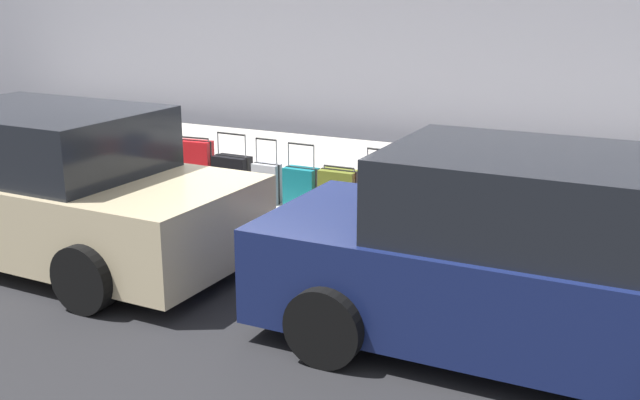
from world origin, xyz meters
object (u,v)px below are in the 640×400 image
(suitcase_silver_0, at_px, (559,211))
(fire_hydrant, at_px, (114,152))
(suitcase_red_9, at_px, (196,167))
(bollard_post, at_px, (68,147))
(suitcase_teal_6, at_px, (301,187))
(suitcase_olive_5, at_px, (339,192))
(parked_car_navy_0, at_px, (529,262))
(parked_car_beige_1, at_px, (45,188))
(suitcase_black_1, at_px, (506,213))
(suitcase_black_8, at_px, (233,177))
(suitcase_navy_3, at_px, (426,196))
(suitcase_silver_7, at_px, (267,183))
(suitcase_navy_10, at_px, (162,167))
(suitcase_maroon_4, at_px, (383,195))
(suitcase_red_2, at_px, (463,205))

(suitcase_silver_0, height_order, fire_hydrant, suitcase_silver_0)
(suitcase_red_9, relative_size, bollard_post, 0.83)
(suitcase_teal_6, bearing_deg, suitcase_olive_5, 175.45)
(suitcase_teal_6, height_order, bollard_post, bollard_post)
(parked_car_navy_0, bearing_deg, suitcase_teal_6, -36.61)
(bollard_post, distance_m, parked_car_beige_1, 2.96)
(suitcase_black_1, relative_size, suitcase_black_8, 0.67)
(parked_car_navy_0, height_order, parked_car_beige_1, parked_car_navy_0)
(suitcase_black_8, bearing_deg, suitcase_navy_3, -179.02)
(suitcase_silver_7, relative_size, parked_car_navy_0, 0.20)
(suitcase_silver_7, relative_size, suitcase_navy_10, 1.00)
(suitcase_red_9, relative_size, parked_car_beige_1, 0.16)
(bollard_post, distance_m, parked_car_navy_0, 7.36)
(suitcase_black_1, distance_m, bollard_post, 6.28)
(suitcase_olive_5, relative_size, suitcase_navy_10, 0.71)
(suitcase_red_9, distance_m, bollard_post, 2.11)
(suitcase_olive_5, height_order, suitcase_navy_10, suitcase_navy_10)
(suitcase_maroon_4, bearing_deg, parked_car_navy_0, 131.99)
(suitcase_black_1, xyz_separation_m, suitcase_olive_5, (2.04, 0.03, 0.01))
(suitcase_olive_5, xyz_separation_m, parked_car_navy_0, (-2.76, 2.41, 0.35))
(suitcase_maroon_4, relative_size, fire_hydrant, 1.05)
(suitcase_navy_3, height_order, suitcase_black_8, suitcase_black_8)
(bollard_post, bearing_deg, parked_car_navy_0, 162.00)
(suitcase_silver_0, xyz_separation_m, suitcase_red_2, (1.07, -0.09, -0.09))
(suitcase_silver_0, bearing_deg, bollard_post, 1.00)
(suitcase_navy_3, xyz_separation_m, suitcase_silver_7, (2.12, 0.05, -0.07))
(suitcase_navy_10, xyz_separation_m, parked_car_navy_0, (-5.47, 2.45, 0.32))
(suitcase_black_1, bearing_deg, parked_car_navy_0, 106.32)
(suitcase_red_2, height_order, fire_hydrant, suitcase_red_2)
(suitcase_navy_10, bearing_deg, fire_hydrant, 1.77)
(suitcase_red_2, bearing_deg, suitcase_silver_0, 175.09)
(suitcase_teal_6, height_order, suitcase_red_9, suitcase_teal_6)
(suitcase_teal_6, distance_m, suitcase_red_9, 1.60)
(suitcase_olive_5, xyz_separation_m, suitcase_red_9, (2.13, -0.04, 0.08))
(suitcase_silver_0, bearing_deg, fire_hydrant, -0.28)
(suitcase_navy_3, relative_size, parked_car_beige_1, 0.15)
(suitcase_maroon_4, relative_size, suitcase_silver_7, 1.02)
(suitcase_teal_6, height_order, parked_car_beige_1, parked_car_beige_1)
(suitcase_olive_5, bearing_deg, parked_car_navy_0, 138.87)
(suitcase_navy_3, height_order, suitcase_teal_6, suitcase_teal_6)
(bollard_post, bearing_deg, suitcase_black_8, -176.36)
(suitcase_silver_0, bearing_deg, suitcase_navy_3, -3.61)
(fire_hydrant, bearing_deg, suitcase_red_9, -179.01)
(suitcase_olive_5, distance_m, parked_car_navy_0, 3.68)
(suitcase_silver_0, xyz_separation_m, parked_car_navy_0, (-0.15, 2.39, 0.24))
(suitcase_black_1, relative_size, suitcase_navy_3, 0.82)
(suitcase_red_2, height_order, suitcase_silver_7, suitcase_silver_7)
(suitcase_maroon_4, relative_size, bollard_post, 0.92)
(suitcase_navy_10, bearing_deg, suitcase_black_1, 179.94)
(suitcase_olive_5, bearing_deg, bollard_post, 1.84)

